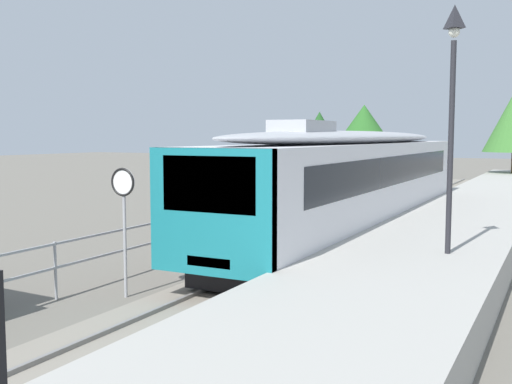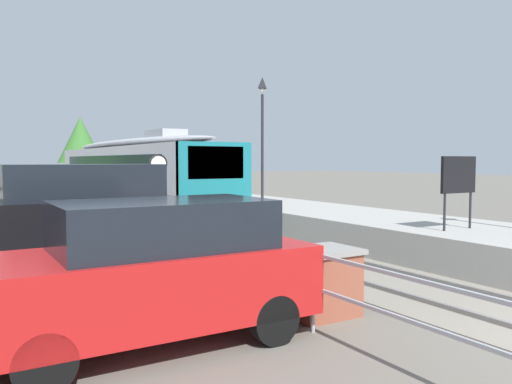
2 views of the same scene
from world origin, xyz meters
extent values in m
plane|color=#6B665B|center=(-3.00, 22.00, 0.00)|extent=(160.00, 160.00, 0.00)
cube|color=gray|center=(0.00, 22.00, 0.03)|extent=(3.20, 60.00, 0.06)
cube|color=slate|center=(-0.72, 22.00, 0.10)|extent=(0.08, 60.00, 0.08)
cube|color=slate|center=(0.72, 22.00, 0.10)|extent=(0.08, 60.00, 0.08)
cube|color=silver|center=(0.00, 22.37, 1.96)|extent=(2.80, 19.06, 2.55)
cube|color=#19757F|center=(0.00, 12.94, 1.96)|extent=(2.80, 0.24, 2.55)
cube|color=black|center=(0.00, 12.86, 2.53)|extent=(2.13, 0.08, 1.12)
cube|color=black|center=(0.00, 22.37, 2.37)|extent=(2.82, 16.01, 0.92)
ellipsoid|color=#A8AAAF|center=(0.00, 22.37, 3.42)|extent=(2.69, 18.30, 0.44)
cube|color=#A8AAAF|center=(0.00, 17.60, 3.70)|extent=(1.10, 2.20, 0.36)
cube|color=#EAE5C6|center=(0.00, 12.87, 0.97)|extent=(1.00, 0.10, 0.20)
cube|color=black|center=(0.00, 15.24, 0.42)|extent=(2.24, 3.20, 0.55)
cube|color=black|center=(0.00, 29.50, 0.42)|extent=(2.24, 3.20, 0.55)
cube|color=#A8A59E|center=(3.25, 22.00, 0.45)|extent=(3.90, 60.00, 0.90)
cylinder|color=#232328|center=(4.01, 16.32, 3.20)|extent=(0.12, 0.12, 4.60)
pyramid|color=#232328|center=(4.01, 16.32, 6.00)|extent=(0.34, 0.34, 0.50)
sphere|color=silver|center=(4.01, 16.32, 5.68)|extent=(0.24, 0.24, 0.24)
cylinder|color=#9EA0A5|center=(-2.10, 12.83, 1.10)|extent=(0.07, 0.07, 2.20)
cylinder|color=white|center=(-2.10, 12.81, 2.50)|extent=(0.60, 0.03, 0.60)
torus|color=black|center=(-2.10, 12.80, 2.50)|extent=(0.61, 0.05, 0.61)
cube|color=#9EA0A5|center=(-3.30, 12.00, 1.20)|extent=(0.05, 36.00, 0.05)
cube|color=#9EA0A5|center=(-3.30, 12.00, 0.69)|extent=(0.05, 36.00, 0.05)
cylinder|color=#9EA0A5|center=(-3.30, 12.00, 0.62)|extent=(0.06, 0.06, 1.25)
cylinder|color=#9EA0A5|center=(-3.30, 21.00, 0.62)|extent=(0.06, 0.06, 1.25)
cylinder|color=#9EA0A5|center=(-3.30, 30.00, 0.62)|extent=(0.06, 0.06, 1.25)
cylinder|color=brown|center=(-7.57, 47.64, 1.08)|extent=(0.36, 0.36, 2.15)
cone|color=#286023|center=(-7.57, 47.64, 4.00)|extent=(5.22, 5.22, 3.70)
cylinder|color=brown|center=(-11.56, 48.57, 0.89)|extent=(0.36, 0.36, 1.77)
cone|color=#1E4C1E|center=(-11.56, 48.57, 3.60)|extent=(4.17, 4.17, 3.65)
camera|label=1|loc=(6.23, 2.79, 3.48)|focal=42.23mm
camera|label=2|loc=(-7.97, -3.11, 2.60)|focal=36.18mm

